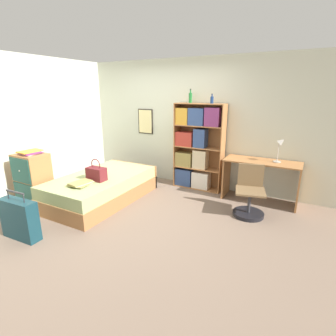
{
  "coord_description": "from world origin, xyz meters",
  "views": [
    {
      "loc": [
        2.6,
        -3.4,
        1.97
      ],
      "look_at": [
        0.64,
        0.2,
        0.75
      ],
      "focal_mm": 28.0,
      "sensor_mm": 36.0,
      "label": 1
    }
  ],
  "objects_px": {
    "bed": "(102,188)",
    "handbag": "(96,174)",
    "desk": "(261,173)",
    "suitcase": "(20,219)",
    "bottle_green": "(190,97)",
    "magazine_pile_on_dresser": "(30,152)",
    "dresser": "(33,180)",
    "book_stack_on_bed": "(81,183)",
    "desk_chair": "(249,200)",
    "desk_lamp": "(281,145)",
    "bookcase": "(195,147)",
    "bottle_brown": "(212,100)"
  },
  "relations": [
    {
      "from": "desk_chair",
      "to": "bookcase",
      "type": "bearing_deg",
      "value": 149.34
    },
    {
      "from": "suitcase",
      "to": "desk_lamp",
      "type": "relative_size",
      "value": 1.54
    },
    {
      "from": "dresser",
      "to": "bottle_brown",
      "type": "bearing_deg",
      "value": 40.63
    },
    {
      "from": "suitcase",
      "to": "bottle_green",
      "type": "relative_size",
      "value": 2.57
    },
    {
      "from": "bed",
      "to": "magazine_pile_on_dresser",
      "type": "height_order",
      "value": "magazine_pile_on_dresser"
    },
    {
      "from": "suitcase",
      "to": "desk_chair",
      "type": "xyz_separation_m",
      "value": [
        2.6,
        2.22,
        -0.03
      ]
    },
    {
      "from": "bed",
      "to": "handbag",
      "type": "xyz_separation_m",
      "value": [
        0.12,
        -0.24,
        0.36
      ]
    },
    {
      "from": "book_stack_on_bed",
      "to": "dresser",
      "type": "relative_size",
      "value": 0.42
    },
    {
      "from": "suitcase",
      "to": "desk_lamp",
      "type": "distance_m",
      "value": 4.19
    },
    {
      "from": "magazine_pile_on_dresser",
      "to": "desk_lamp",
      "type": "bearing_deg",
      "value": 28.83
    },
    {
      "from": "bottle_green",
      "to": "dresser",
      "type": "bearing_deg",
      "value": -132.82
    },
    {
      "from": "book_stack_on_bed",
      "to": "desk",
      "type": "xyz_separation_m",
      "value": [
        2.51,
        1.88,
        0.03
      ]
    },
    {
      "from": "suitcase",
      "to": "bottle_green",
      "type": "height_order",
      "value": "bottle_green"
    },
    {
      "from": "bed",
      "to": "suitcase",
      "type": "relative_size",
      "value": 2.95
    },
    {
      "from": "bottle_green",
      "to": "desk_chair",
      "type": "relative_size",
      "value": 0.33
    },
    {
      "from": "bed",
      "to": "handbag",
      "type": "distance_m",
      "value": 0.45
    },
    {
      "from": "suitcase",
      "to": "dresser",
      "type": "height_order",
      "value": "dresser"
    },
    {
      "from": "bed",
      "to": "bookcase",
      "type": "xyz_separation_m",
      "value": [
        1.25,
        1.43,
        0.62
      ]
    },
    {
      "from": "desk_lamp",
      "to": "bottle_brown",
      "type": "bearing_deg",
      "value": 177.88
    },
    {
      "from": "desk_chair",
      "to": "book_stack_on_bed",
      "type": "bearing_deg",
      "value": -153.49
    },
    {
      "from": "book_stack_on_bed",
      "to": "bottle_green",
      "type": "bearing_deg",
      "value": 62.92
    },
    {
      "from": "handbag",
      "to": "desk",
      "type": "distance_m",
      "value": 2.92
    },
    {
      "from": "desk",
      "to": "magazine_pile_on_dresser",
      "type": "bearing_deg",
      "value": -149.83
    },
    {
      "from": "handbag",
      "to": "desk",
      "type": "xyz_separation_m",
      "value": [
        2.46,
        1.57,
        -0.06
      ]
    },
    {
      "from": "bed",
      "to": "magazine_pile_on_dresser",
      "type": "xyz_separation_m",
      "value": [
        -0.91,
        -0.71,
        0.71
      ]
    },
    {
      "from": "dresser",
      "to": "suitcase",
      "type": "bearing_deg",
      "value": -44.38
    },
    {
      "from": "bottle_brown",
      "to": "bottle_green",
      "type": "bearing_deg",
      "value": 173.71
    },
    {
      "from": "desk",
      "to": "desk_lamp",
      "type": "relative_size",
      "value": 2.92
    },
    {
      "from": "desk",
      "to": "desk_chair",
      "type": "distance_m",
      "value": 0.71
    },
    {
      "from": "dresser",
      "to": "magazine_pile_on_dresser",
      "type": "relative_size",
      "value": 2.5
    },
    {
      "from": "handbag",
      "to": "bottle_brown",
      "type": "bearing_deg",
      "value": 48.87
    },
    {
      "from": "suitcase",
      "to": "handbag",
      "type": "bearing_deg",
      "value": 81.85
    },
    {
      "from": "handbag",
      "to": "desk_chair",
      "type": "height_order",
      "value": "handbag"
    },
    {
      "from": "magazine_pile_on_dresser",
      "to": "desk",
      "type": "height_order",
      "value": "magazine_pile_on_dresser"
    },
    {
      "from": "bookcase",
      "to": "bottle_green",
      "type": "xyz_separation_m",
      "value": [
        -0.15,
        0.03,
        0.97
      ]
    },
    {
      "from": "bed",
      "to": "handbag",
      "type": "bearing_deg",
      "value": -63.55
    },
    {
      "from": "desk_chair",
      "to": "desk",
      "type": "bearing_deg",
      "value": 85.67
    },
    {
      "from": "bed",
      "to": "book_stack_on_bed",
      "type": "bearing_deg",
      "value": -82.99
    },
    {
      "from": "dresser",
      "to": "desk",
      "type": "bearing_deg",
      "value": 30.27
    },
    {
      "from": "bed",
      "to": "suitcase",
      "type": "xyz_separation_m",
      "value": [
        -0.07,
        -1.56,
        0.04
      ]
    },
    {
      "from": "bed",
      "to": "bottle_brown",
      "type": "xyz_separation_m",
      "value": [
        1.56,
        1.41,
        1.56
      ]
    },
    {
      "from": "bed",
      "to": "desk",
      "type": "height_order",
      "value": "desk"
    },
    {
      "from": "dresser",
      "to": "desk_lamp",
      "type": "bearing_deg",
      "value": 28.94
    },
    {
      "from": "bookcase",
      "to": "bottle_brown",
      "type": "relative_size",
      "value": 9.61
    },
    {
      "from": "dresser",
      "to": "magazine_pile_on_dresser",
      "type": "distance_m",
      "value": 0.49
    },
    {
      "from": "book_stack_on_bed",
      "to": "desk",
      "type": "distance_m",
      "value": 3.14
    },
    {
      "from": "bookcase",
      "to": "bottle_green",
      "type": "height_order",
      "value": "bottle_green"
    },
    {
      "from": "dresser",
      "to": "desk_chair",
      "type": "height_order",
      "value": "dresser"
    },
    {
      "from": "handbag",
      "to": "suitcase",
      "type": "relative_size",
      "value": 0.55
    },
    {
      "from": "bed",
      "to": "bottle_green",
      "type": "bearing_deg",
      "value": 52.96
    }
  ]
}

